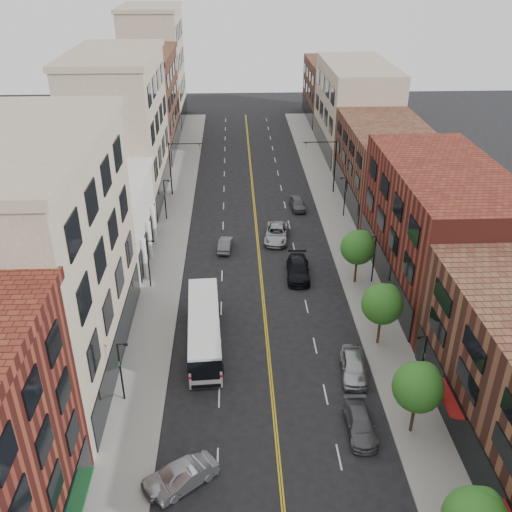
{
  "coord_description": "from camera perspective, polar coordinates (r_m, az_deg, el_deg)",
  "views": [
    {
      "loc": [
        -2.57,
        -24.49,
        29.55
      ],
      "look_at": [
        -0.71,
        20.87,
        5.0
      ],
      "focal_mm": 40.0,
      "sensor_mm": 36.0,
      "label": 1
    }
  ],
  "objects": [
    {
      "name": "bldg_r_far_a",
      "position": [
        76.25,
        12.82,
        8.91
      ],
      "size": [
        10.0,
        20.0,
        10.0
      ],
      "primitive_type": "cube",
      "color": "#592F23",
      "rests_on": "ground"
    },
    {
      "name": "bldg_r_mid",
      "position": [
        57.35,
        17.86,
        2.71
      ],
      "size": [
        10.0,
        22.0,
        12.0
      ],
      "primitive_type": "cube",
      "color": "#5A1E17",
      "rests_on": "ground"
    },
    {
      "name": "tree_r_3",
      "position": [
        56.1,
        10.23,
        0.97
      ],
      "size": [
        3.4,
        3.4,
        5.59
      ],
      "color": "black",
      "rests_on": "sidewalk_right"
    },
    {
      "name": "bldg_l_white",
      "position": [
        62.77,
        -15.44,
        3.31
      ],
      "size": [
        10.0,
        14.0,
        8.0
      ],
      "primitive_type": "cube",
      "color": "silver",
      "rests_on": "ground"
    },
    {
      "name": "car_lane_b",
      "position": [
        65.35,
        2.07,
        2.28
      ],
      "size": [
        3.4,
        6.02,
        1.59
      ],
      "primitive_type": "imported",
      "rotation": [
        0.0,
        0.0,
        -0.14
      ],
      "color": "#A3A7AA",
      "rests_on": "ground"
    },
    {
      "name": "car_parked_far",
      "position": [
        45.94,
        9.72,
        -10.81
      ],
      "size": [
        2.41,
        4.97,
        1.63
      ],
      "primitive_type": "imported",
      "rotation": [
        0.0,
        0.0,
        -0.1
      ],
      "color": "#A7ABAF",
      "rests_on": "ground"
    },
    {
      "name": "bldg_l_far_a",
      "position": [
        76.72,
        -13.4,
        12.11
      ],
      "size": [
        10.0,
        20.0,
        18.0
      ],
      "primitive_type": "cube",
      "color": "gray",
      "rests_on": "ground"
    },
    {
      "name": "lamp_r_1",
      "position": [
        44.1,
        16.29,
        -10.02
      ],
      "size": [
        0.81,
        0.55,
        5.05
      ],
      "color": "black",
      "rests_on": "sidewalk_right"
    },
    {
      "name": "bldg_r_far_b",
      "position": [
        95.29,
        9.89,
        14.31
      ],
      "size": [
        10.0,
        22.0,
        14.0
      ],
      "primitive_type": "cube",
      "color": "gray",
      "rests_on": "ground"
    },
    {
      "name": "city_bus",
      "position": [
        48.04,
        -5.2,
        -7.1
      ],
      "size": [
        3.3,
        11.82,
        3.01
      ],
      "rotation": [
        0.0,
        0.0,
        0.05
      ],
      "color": "silver",
      "rests_on": "ground"
    },
    {
      "name": "tree_r_1",
      "position": [
        40.07,
        15.99,
        -12.33
      ],
      "size": [
        3.4,
        3.4,
        5.59
      ],
      "color": "black",
      "rests_on": "sidewalk_right"
    },
    {
      "name": "sidewalk_right",
      "position": [
        67.57,
        8.63,
        2.2
      ],
      "size": [
        4.0,
        110.0,
        0.15
      ],
      "primitive_type": "cube",
      "color": "gray",
      "rests_on": "ground"
    },
    {
      "name": "lamp_r_2",
      "position": [
        56.93,
        11.68,
        -0.07
      ],
      "size": [
        0.81,
        0.55,
        5.05
      ],
      "color": "black",
      "rests_on": "sidewalk_right"
    },
    {
      "name": "car_angle_b",
      "position": [
        38.11,
        -7.07,
        -21.09
      ],
      "size": [
        4.31,
        3.76,
        1.41
      ],
      "primitive_type": "imported",
      "rotation": [
        0.0,
        0.0,
        -0.92
      ],
      "color": "#B5B8BD",
      "rests_on": "ground"
    },
    {
      "name": "bldg_l_far_b",
      "position": [
        96.17,
        -11.28,
        14.63
      ],
      "size": [
        10.0,
        20.0,
        15.0
      ],
      "primitive_type": "cube",
      "color": "#592F23",
      "rests_on": "ground"
    },
    {
      "name": "signal_mast_left",
      "position": [
        77.04,
        -8.05,
        9.26
      ],
      "size": [
        4.49,
        0.18,
        7.2
      ],
      "color": "black",
      "rests_on": "sidewalk_left"
    },
    {
      "name": "lamp_l_2",
      "position": [
        55.93,
        -10.67,
        -0.51
      ],
      "size": [
        0.81,
        0.55,
        5.05
      ],
      "color": "black",
      "rests_on": "sidewalk_left"
    },
    {
      "name": "signal_mast_right",
      "position": [
        77.72,
        7.39,
        9.48
      ],
      "size": [
        4.49,
        0.18,
        7.2
      ],
      "color": "black",
      "rests_on": "sidewalk_right"
    },
    {
      "name": "car_angle_a",
      "position": [
        38.25,
        -7.92,
        -20.78
      ],
      "size": [
        4.83,
        3.78,
        1.54
      ],
      "primitive_type": "imported",
      "rotation": [
        0.0,
        0.0,
        -1.06
      ],
      "color": "#ADAEB5",
      "rests_on": "ground"
    },
    {
      "name": "car_lane_behind",
      "position": [
        63.27,
        -3.1,
        1.17
      ],
      "size": [
        1.74,
        4.01,
        1.28
      ],
      "primitive_type": "imported",
      "rotation": [
        0.0,
        0.0,
        3.04
      ],
      "color": "#515156",
      "rests_on": "ground"
    },
    {
      "name": "car_lane_c",
      "position": [
        73.56,
        4.16,
        5.27
      ],
      "size": [
        2.1,
        4.48,
        1.48
      ],
      "primitive_type": "imported",
      "rotation": [
        0.0,
        0.0,
        0.08
      ],
      "color": "#505055",
      "rests_on": "ground"
    },
    {
      "name": "tree_r_2",
      "position": [
        47.71,
        12.6,
        -4.57
      ],
      "size": [
        3.4,
        3.4,
        5.59
      ],
      "color": "black",
      "rests_on": "sidewalk_right"
    },
    {
      "name": "bldg_r_far_c",
      "position": [
        114.76,
        7.84,
        16.06
      ],
      "size": [
        10.0,
        18.0,
        11.0
      ],
      "primitive_type": "cube",
      "color": "#592F23",
      "rests_on": "ground"
    },
    {
      "name": "car_parked_mid",
      "position": [
        41.56,
        10.38,
        -16.21
      ],
      "size": [
        1.93,
        4.67,
        1.35
      ],
      "primitive_type": "imported",
      "rotation": [
        0.0,
        0.0,
        -0.01
      ],
      "color": "#4E4E53",
      "rests_on": "ground"
    },
    {
      "name": "lamp_r_3",
      "position": [
        71.05,
        8.85,
        6.09
      ],
      "size": [
        0.81,
        0.55,
        5.05
      ],
      "color": "black",
      "rests_on": "sidewalk_right"
    },
    {
      "name": "bldg_l_tanoffice",
      "position": [
        45.13,
        -20.7,
        -0.68
      ],
      "size": [
        10.0,
        22.0,
        18.0
      ],
      "primitive_type": "cube",
      "color": "gray",
      "rests_on": "ground"
    },
    {
      "name": "sidewalk_left",
      "position": [
        66.81,
        -8.49,
        1.89
      ],
      "size": [
        4.0,
        110.0,
        0.15
      ],
      "primitive_type": "cube",
      "color": "gray",
      "rests_on": "ground"
    },
    {
      "name": "lamp_l_3",
      "position": [
        70.26,
        -9.06,
        5.81
      ],
      "size": [
        0.81,
        0.55,
        5.05
      ],
      "color": "black",
      "rests_on": "sidewalk_left"
    },
    {
      "name": "bldg_l_far_c",
      "position": [
        113.13,
        -10.14,
        18.04
      ],
      "size": [
        10.0,
        16.0,
        20.0
      ],
      "primitive_type": "cube",
      "color": "gray",
      "rests_on": "ground"
    },
    {
      "name": "car_lane_a",
      "position": [
        58.07,
        4.23,
        -1.34
      ],
      "size": [
        2.62,
        5.76,
        1.63
      ],
      "primitive_type": "imported",
      "rotation": [
        0.0,
        0.0,
        -0.06
      ],
      "color": "black",
      "rests_on": "ground"
    },
    {
      "name": "ground",
      "position": [
        38.47,
        2.51,
        -21.83
      ],
      "size": [
        220.0,
        220.0,
        0.0
      ],
      "primitive_type": "plane",
      "color": "black",
      "rests_on": "ground"
    },
    {
      "name": "lamp_l_1",
      "position": [
        42.81,
        -13.35,
        -10.91
      ],
      "size": [
        0.81,
        0.55,
        5.05
      ],
      "color": "black",
      "rests_on": "sidewalk_left"
    }
  ]
}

